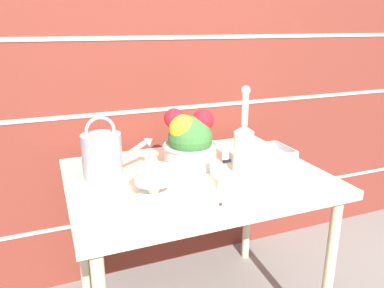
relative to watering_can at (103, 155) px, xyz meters
name	(u,v)px	position (x,y,z in m)	size (l,w,h in m)	color
brick_wall	(158,74)	(0.36, 0.41, 0.26)	(3.60, 0.08, 2.20)	maroon
patio_table	(195,190)	(0.36, -0.11, -0.17)	(1.05, 0.80, 0.74)	beige
watering_can	(103,155)	(0.00, 0.00, 0.00)	(0.31, 0.16, 0.26)	#93999E
crystal_pedestal_bowl	(153,178)	(0.14, -0.24, -0.03)	(0.15, 0.15, 0.11)	silver
flower_planter	(190,141)	(0.37, -0.01, 0.02)	(0.24, 0.24, 0.26)	#BCBCC1
glass_decanter	(243,144)	(0.56, -0.16, 0.02)	(0.08, 0.08, 0.37)	silver
figurine_vase	(225,171)	(0.40, -0.29, -0.02)	(0.06, 0.06, 0.18)	white
wire_tray	(259,155)	(0.72, -0.03, -0.09)	(0.31, 0.19, 0.04)	#B7B7BC
fallen_petal	(221,204)	(0.33, -0.41, -0.09)	(0.01, 0.01, 0.01)	red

